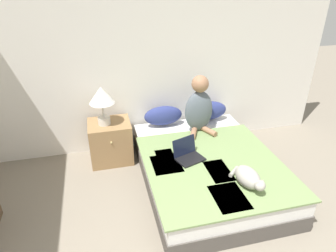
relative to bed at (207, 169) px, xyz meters
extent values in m
cube|color=silver|center=(-0.50, 1.05, 1.09)|extent=(5.07, 0.05, 2.55)
cube|color=#4C4742|center=(0.00, 0.01, -0.09)|extent=(1.43, 1.96, 0.19)
cube|color=silver|center=(0.00, 0.01, 0.09)|extent=(1.41, 1.93, 0.17)
cube|color=#758E56|center=(0.00, -0.19, 0.18)|extent=(1.48, 1.56, 0.02)
cube|color=silver|center=(-0.50, -0.05, 0.19)|extent=(0.31, 0.37, 0.01)
cube|color=silver|center=(-0.06, -0.71, 0.19)|extent=(0.30, 0.40, 0.01)
cube|color=silver|center=(0.00, -0.31, 0.19)|extent=(0.23, 0.39, 0.01)
cube|color=silver|center=(-0.47, 0.11, 0.19)|extent=(0.20, 0.27, 0.01)
ellipsoid|color=navy|center=(-0.32, 0.86, 0.32)|extent=(0.51, 0.20, 0.27)
ellipsoid|color=navy|center=(0.32, 0.86, 0.32)|extent=(0.51, 0.20, 0.27)
ellipsoid|color=slate|center=(0.09, 0.61, 0.46)|extent=(0.36, 0.20, 0.54)
sphere|color=#9E7051|center=(0.09, 0.61, 0.82)|extent=(0.21, 0.21, 0.21)
cylinder|color=#9E7051|center=(-0.01, 0.48, 0.23)|extent=(0.17, 0.26, 0.07)
cylinder|color=#9E7051|center=(0.19, 0.48, 0.23)|extent=(0.17, 0.26, 0.07)
ellipsoid|color=#A8A399|center=(0.18, -0.59, 0.29)|extent=(0.25, 0.34, 0.19)
sphere|color=#A8A399|center=(0.21, -0.76, 0.31)|extent=(0.10, 0.10, 0.10)
cone|color=#A8A399|center=(0.24, -0.75, 0.35)|extent=(0.05, 0.05, 0.05)
cone|color=#A8A399|center=(0.18, -0.76, 0.35)|extent=(0.05, 0.05, 0.05)
cylinder|color=#A8A399|center=(0.14, -0.38, 0.21)|extent=(0.16, 0.14, 0.04)
cube|color=black|center=(-0.22, -0.05, 0.20)|extent=(0.34, 0.29, 0.02)
cube|color=black|center=(-0.27, 0.07, 0.31)|extent=(0.29, 0.15, 0.20)
cube|color=#937047|center=(-1.05, 0.75, 0.08)|extent=(0.53, 0.45, 0.54)
sphere|color=tan|center=(-1.05, 0.52, 0.20)|extent=(0.03, 0.03, 0.03)
cylinder|color=beige|center=(-1.10, 0.74, 0.40)|extent=(0.15, 0.15, 0.10)
cylinder|color=beige|center=(-1.10, 0.74, 0.55)|extent=(0.02, 0.02, 0.19)
cone|color=white|center=(-1.10, 0.74, 0.74)|extent=(0.31, 0.31, 0.20)
camera|label=1|loc=(-1.13, -2.65, 2.07)|focal=32.00mm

